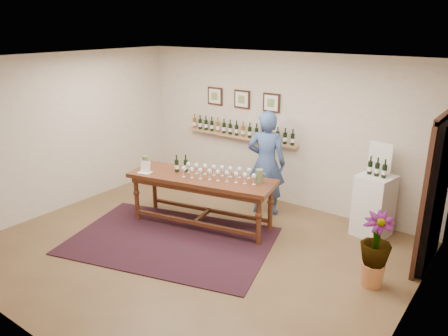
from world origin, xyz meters
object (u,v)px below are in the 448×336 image
Objects in this scene: person at (266,163)px; potted_plant at (375,250)px; tasting_table at (201,184)px; display_pedestal at (374,206)px.

potted_plant is at bearing 134.15° from person.
potted_plant is 0.47× the size of person.
tasting_table is 2.79m from display_pedestal.
potted_plant is 2.66m from person.
tasting_table is at bearing -151.18° from display_pedestal.
display_pedestal reaches higher than tasting_table.
display_pedestal is 1.15× the size of potted_plant.
tasting_table is at bearing 42.43° from person.
person is at bearing 153.25° from potted_plant.
potted_plant reaches higher than tasting_table.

